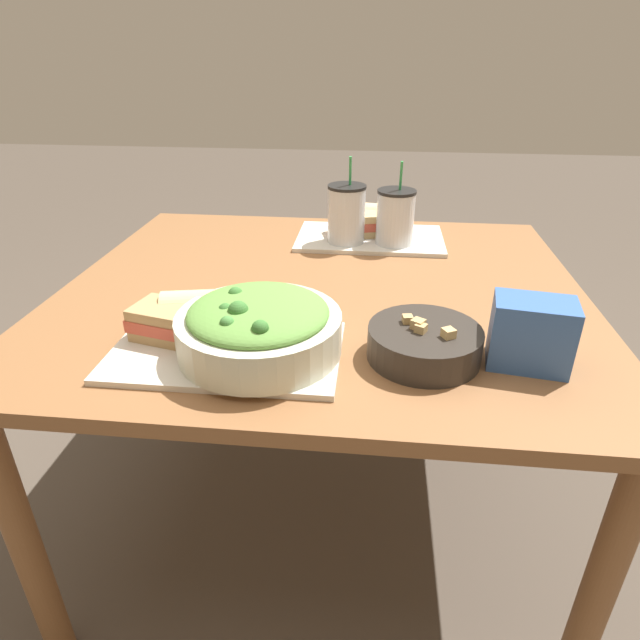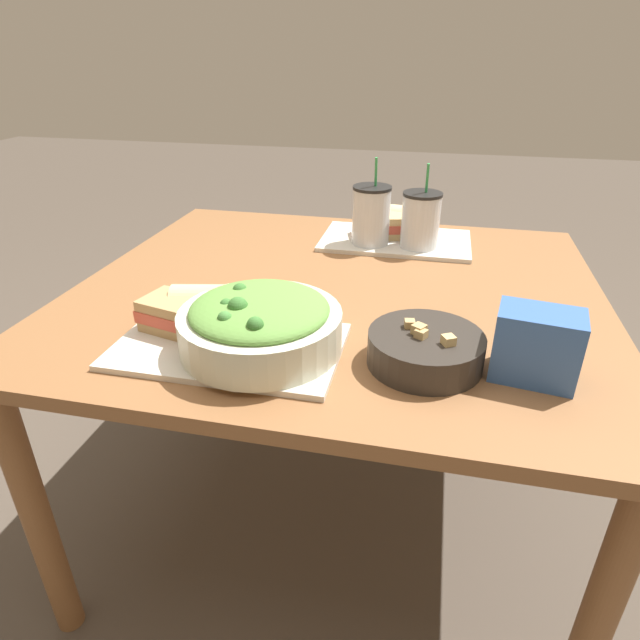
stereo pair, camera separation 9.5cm
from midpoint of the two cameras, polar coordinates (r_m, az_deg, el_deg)
ground_plane at (r=1.71m, az=3.18°, el=-19.40°), size 12.00×12.00×0.00m
dining_table at (r=1.32m, az=3.90°, el=0.07°), size 1.22×1.09×0.73m
tray_near at (r=1.02m, az=-7.03°, el=-2.87°), size 0.42×0.26×0.01m
tray_far at (r=1.59m, az=9.79°, el=8.31°), size 0.42×0.26×0.01m
salad_bowl at (r=0.97m, az=-3.63°, el=-0.36°), size 0.30×0.30×0.12m
soup_bowl at (r=0.98m, az=13.93°, el=-3.02°), size 0.21×0.21×0.08m
sandwich_near at (r=1.06m, az=-12.18°, el=0.45°), size 0.17×0.13×0.06m
baguette_near at (r=1.09m, az=-8.75°, el=1.73°), size 0.18×0.11×0.08m
sandwich_far at (r=1.59m, az=8.53°, el=9.90°), size 0.17×0.13×0.06m
baguette_far at (r=1.65m, az=9.26°, el=10.76°), size 0.13×0.09×0.08m
drink_cup_dark at (r=1.52m, az=7.30°, el=10.82°), size 0.11×0.11×0.24m
drink_cup_red at (r=1.51m, az=12.48°, el=10.17°), size 0.11×0.11×0.23m
chip_bag at (r=0.99m, az=24.70°, el=-2.57°), size 0.15×0.11×0.13m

